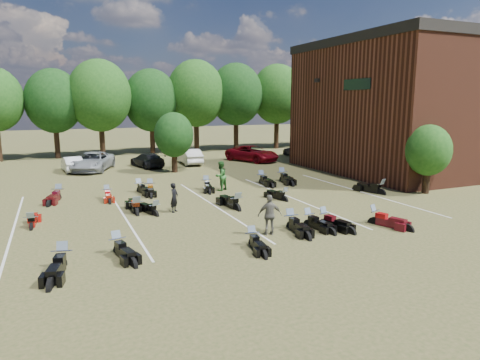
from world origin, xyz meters
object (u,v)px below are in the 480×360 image
person_grey (270,215)px  motorcycle_0 (118,254)px  car_4 (193,156)px  motorcycle_14 (59,200)px  person_black (174,198)px  person_green (221,176)px  motorcycle_3 (309,226)px  motorcycle_7 (32,229)px

person_grey → motorcycle_0: bearing=14.6°
car_4 → motorcycle_14: car_4 is taller
car_4 → motorcycle_0: (-10.17, -23.01, -0.65)m
car_4 → person_grey: size_ratio=2.14×
car_4 → person_black: size_ratio=2.46×
person_green → motorcycle_3: (0.84, -9.34, -0.97)m
person_grey → motorcycle_0: 6.51m
person_grey → motorcycle_14: person_grey is taller
person_grey → motorcycle_3: 2.51m
person_green → person_grey: bearing=52.7°
motorcycle_7 → car_4: bearing=-122.2°
person_black → person_green: bearing=-3.5°
person_green → motorcycle_7: person_green is taller
person_green → motorcycle_14: (-9.84, 1.35, -0.97)m
motorcycle_14 → person_black: bearing=-27.1°
motorcycle_7 → person_grey: bearing=156.2°
person_black → motorcycle_14: 7.97m
person_green → motorcycle_3: bearing=66.3°
car_4 → motorcycle_0: car_4 is taller
car_4 → motorcycle_14: bearing=-123.5°
car_4 → person_grey: (-3.72, -23.21, 0.24)m
person_black → person_green: 6.04m
car_4 → motorcycle_0: bearing=-102.2°
car_4 → person_grey: bearing=-87.5°
motorcycle_7 → motorcycle_14: motorcycle_14 is taller
person_black → person_green: person_green is taller
person_grey → motorcycle_14: size_ratio=0.77×
person_black → motorcycle_3: person_black is taller
motorcycle_0 → car_4: bearing=54.4°
person_green → motorcycle_0: person_green is taller
motorcycle_3 → car_4: bearing=78.3°
person_green → person_grey: (-1.46, -9.80, -0.07)m
person_black → motorcycle_7: bearing=134.8°
motorcycle_0 → motorcycle_14: bearing=88.3°
motorcycle_3 → motorcycle_14: 15.11m
person_black → person_green: size_ratio=0.80×
motorcycle_7 → motorcycle_0: bearing=127.0°
car_4 → motorcycle_3: car_4 is taller
car_4 → person_green: bearing=-88.0°
person_black → motorcycle_14: (-5.59, 5.63, -0.78)m
person_grey → motorcycle_0: (-6.45, 0.20, -0.90)m
car_4 → motorcycle_3: (-1.43, -22.76, -0.65)m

